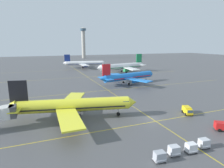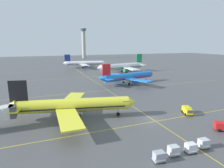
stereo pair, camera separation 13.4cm
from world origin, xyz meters
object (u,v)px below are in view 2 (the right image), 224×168
(airliner_front_gate, at_px, (73,105))
(airliner_third_row, at_px, (122,66))
(service_truck_catering, at_px, (224,126))
(service_truck_red_van, at_px, (187,110))
(airliner_second_row, at_px, (128,76))
(baggage_cart_row_second, at_px, (174,150))
(airliner_far_left_stand, at_px, (84,63))
(baggage_cart_row_leftmost, at_px, (159,156))
(baggage_cart_row_middle, at_px, (191,148))
(baggage_cart_row_fourth, at_px, (204,143))
(control_tower, at_px, (84,41))

(airliner_front_gate, distance_m, airliner_third_row, 87.86)
(airliner_third_row, bearing_deg, airliner_front_gate, -123.51)
(service_truck_catering, bearing_deg, service_truck_red_van, 90.92)
(airliner_front_gate, bearing_deg, airliner_second_row, 46.12)
(service_truck_catering, distance_m, baggage_cart_row_second, 18.39)
(airliner_far_left_stand, xyz_separation_m, baggage_cart_row_leftmost, (-18.65, -135.65, -2.95))
(airliner_far_left_stand, height_order, baggage_cart_row_middle, airliner_far_left_stand)
(airliner_second_row, relative_size, baggage_cart_row_second, 12.49)
(airliner_third_row, distance_m, baggage_cart_row_leftmost, 105.81)
(baggage_cart_row_middle, height_order, baggage_cart_row_fourth, same)
(airliner_front_gate, distance_m, service_truck_red_van, 33.51)
(airliner_front_gate, xyz_separation_m, airliner_far_left_stand, (29.33, 110.14, 0.12))
(baggage_cart_row_fourth, bearing_deg, airliner_front_gate, 131.00)
(airliner_front_gate, height_order, service_truck_catering, airliner_front_gate)
(baggage_cart_row_second, distance_m, baggage_cart_row_middle, 3.70)
(airliner_far_left_stand, distance_m, baggage_cart_row_fourth, 135.34)
(baggage_cart_row_leftmost, distance_m, control_tower, 253.32)
(airliner_front_gate, xyz_separation_m, control_tower, (55.24, 222.71, 21.10))
(baggage_cart_row_middle, bearing_deg, baggage_cart_row_second, 173.11)
(airliner_third_row, bearing_deg, airliner_far_left_stand, 117.46)
(service_truck_red_van, bearing_deg, airliner_far_left_stand, 91.34)
(service_truck_red_van, distance_m, baggage_cart_row_fourth, 18.93)
(airliner_front_gate, relative_size, service_truck_red_van, 7.97)
(baggage_cart_row_leftmost, relative_size, baggage_cart_row_middle, 1.00)
(service_truck_catering, bearing_deg, baggage_cart_row_fourth, -159.47)
(airliner_second_row, relative_size, service_truck_catering, 7.90)
(service_truck_catering, bearing_deg, baggage_cart_row_middle, -163.05)
(service_truck_red_van, bearing_deg, airliner_front_gate, 164.08)
(airliner_far_left_stand, bearing_deg, baggage_cart_row_fourth, -93.24)
(airliner_third_row, xyz_separation_m, service_truck_catering, (-16.18, -94.23, -3.24))
(airliner_third_row, relative_size, service_truck_catering, 9.28)
(airliner_far_left_stand, height_order, control_tower, control_tower)
(service_truck_catering, bearing_deg, airliner_third_row, 80.25)
(service_truck_red_van, xyz_separation_m, control_tower, (23.11, 231.87, 23.75))
(baggage_cart_row_middle, bearing_deg, airliner_front_gate, 125.43)
(airliner_far_left_stand, height_order, baggage_cart_row_leftmost, airliner_far_left_stand)
(control_tower, bearing_deg, service_truck_red_van, -95.69)
(airliner_front_gate, relative_size, baggage_cart_row_second, 12.70)
(airliner_far_left_stand, bearing_deg, airliner_third_row, -62.54)
(airliner_third_row, distance_m, control_tower, 151.00)
(baggage_cart_row_middle, xyz_separation_m, control_tower, (37.22, 248.03, 23.93))
(airliner_second_row, height_order, baggage_cart_row_leftmost, airliner_second_row)
(baggage_cart_row_fourth, relative_size, control_tower, 0.06)
(airliner_third_row, height_order, service_truck_catering, airliner_third_row)
(airliner_second_row, height_order, baggage_cart_row_fourth, airliner_second_row)
(airliner_third_row, bearing_deg, service_truck_catering, -99.75)
(airliner_front_gate, bearing_deg, service_truck_catering, -32.98)
(airliner_second_row, bearing_deg, baggage_cart_row_fourth, -102.50)
(airliner_second_row, relative_size, control_tower, 0.81)
(service_truck_catering, xyz_separation_m, baggage_cart_row_fourth, (-10.63, -3.98, -0.17))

